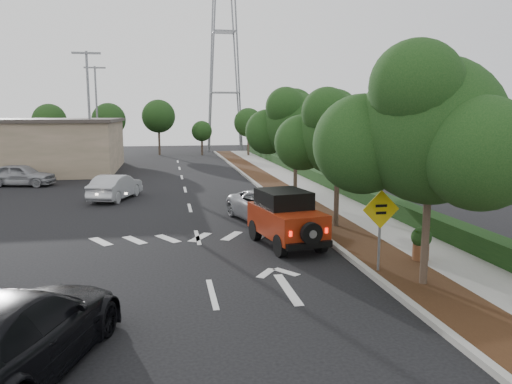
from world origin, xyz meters
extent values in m
plane|color=black|center=(0.00, 0.00, 0.00)|extent=(120.00, 120.00, 0.00)
cube|color=#9E9B93|center=(4.60, 12.00, 0.07)|extent=(0.20, 70.00, 0.15)
cube|color=black|center=(5.60, 12.00, 0.06)|extent=(1.80, 70.00, 0.12)
cube|color=gray|center=(7.50, 12.00, 0.06)|extent=(2.00, 70.00, 0.12)
cube|color=black|center=(8.90, 12.00, 0.40)|extent=(0.80, 70.00, 0.80)
cylinder|color=black|center=(2.08, 5.28, 0.37)|extent=(0.39, 0.78, 0.74)
cylinder|color=black|center=(3.50, 5.54, 0.37)|extent=(0.39, 0.78, 0.74)
cylinder|color=black|center=(2.50, 2.99, 0.37)|extent=(0.39, 0.78, 0.74)
cylinder|color=black|center=(3.92, 3.25, 0.37)|extent=(0.39, 0.78, 0.74)
cube|color=maroon|center=(3.00, 4.26, 0.88)|extent=(2.26, 3.67, 0.93)
cube|color=black|center=(2.95, 4.54, 1.64)|extent=(1.85, 2.13, 0.59)
cube|color=maroon|center=(2.76, 5.54, 0.81)|extent=(1.62, 1.21, 0.76)
cube|color=black|center=(3.32, 2.51, 0.46)|extent=(1.59, 0.45, 0.20)
cylinder|color=black|center=(3.35, 2.38, 0.88)|extent=(0.73, 0.33, 0.70)
cube|color=#FF190C|center=(2.69, 2.45, 0.88)|extent=(0.10, 0.05, 0.17)
cube|color=#FF190C|center=(3.94, 2.68, 0.88)|extent=(0.10, 0.05, 0.17)
imported|color=#A4A5AB|center=(3.13, 8.18, 0.67)|extent=(3.32, 5.18, 1.33)
imported|color=black|center=(-3.80, -3.46, 0.80)|extent=(3.70, 5.89, 1.59)
imported|color=#A9ABB1|center=(-3.80, 15.18, 0.68)|extent=(2.70, 4.37, 1.36)
imported|color=#93959A|center=(-10.23, 21.45, 0.71)|extent=(4.46, 2.59, 1.43)
cylinder|color=slate|center=(4.87, 0.73, 1.20)|extent=(0.07, 0.07, 2.16)
cube|color=#E1BE0B|center=(4.87, 0.70, 1.92)|extent=(1.11, 0.05, 1.11)
cube|color=black|center=(4.87, 0.68, 2.03)|extent=(0.35, 0.02, 0.08)
cube|color=black|center=(4.87, 0.68, 1.82)|extent=(0.31, 0.02, 0.08)
cylinder|color=brown|center=(6.60, 1.51, 0.36)|extent=(0.51, 0.51, 0.50)
sphere|color=black|center=(6.60, 1.51, 0.83)|extent=(0.62, 0.62, 0.62)
imported|color=black|center=(6.60, 1.51, 0.90)|extent=(0.54, 0.47, 0.59)
camera|label=1|loc=(-1.07, -12.29, 4.62)|focal=35.00mm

